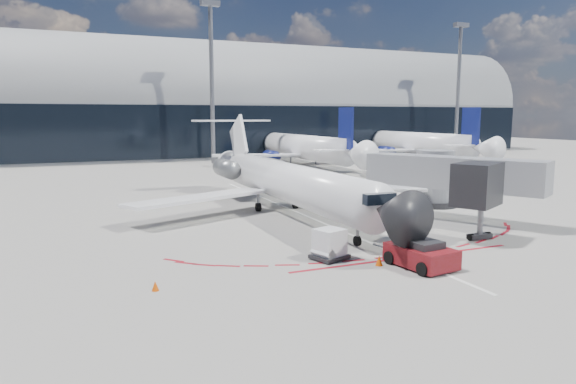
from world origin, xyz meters
name	(u,v)px	position (x,y,z in m)	size (l,w,h in m)	color
ground	(314,219)	(0.00, 0.00, 0.00)	(260.00, 260.00, 0.00)	slate
apron_centerline	(303,214)	(0.00, 2.00, 0.01)	(0.25, 40.00, 0.01)	silver
apron_stop_bar	(406,258)	(0.00, -11.50, 0.01)	(14.00, 0.25, 0.01)	maroon
terminal_building	(163,111)	(0.00, 64.97, 8.52)	(150.00, 24.15, 24.00)	gray
jet_bridge	(447,178)	(9.79, -3.01, 3.01)	(10.03, 15.20, 4.90)	gray
light_mast_centre	(212,86)	(5.00, 48.00, 12.50)	(0.70, 0.70, 25.00)	slate
light_mast_east	(458,91)	(55.00, 48.00, 12.50)	(0.70, 0.70, 25.00)	slate
regional_jet	(284,180)	(-1.12, 3.22, 2.62)	(25.43, 31.35, 7.85)	white
pushback_tug	(421,255)	(-0.32, -13.20, 0.63)	(2.72, 5.58, 1.42)	#610D0E
ramp_worker	(396,230)	(1.49, -8.39, 0.77)	(0.56, 0.37, 1.55)	#E9FF1A
uld_container	(330,244)	(-4.00, -10.11, 0.83)	(2.16, 1.99, 1.67)	black
safety_cone_left	(155,286)	(-13.47, -11.57, 0.23)	(0.33, 0.33, 0.45)	#D84B04
safety_cone_right	(379,260)	(-2.17, -12.16, 0.27)	(0.39, 0.39, 0.54)	#D84B04
bg_airliner_0	(301,130)	(17.55, 40.99, 5.50)	(34.01, 36.01, 11.00)	white
bg_airliner_1	(412,127)	(40.43, 42.92, 5.61)	(34.68, 36.72, 11.22)	white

